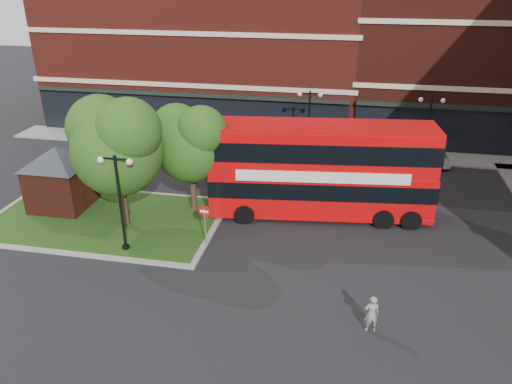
% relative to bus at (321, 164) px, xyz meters
% --- Properties ---
extents(ground, '(120.00, 120.00, 0.00)m').
position_rel_bus_xyz_m(ground, '(-3.49, -6.00, -3.01)').
color(ground, black).
rests_on(ground, ground).
extents(pavement_far, '(44.00, 3.00, 0.12)m').
position_rel_bus_xyz_m(pavement_far, '(-3.49, 10.50, -2.95)').
color(pavement_far, slate).
rests_on(pavement_far, ground).
extents(terrace_far_left, '(26.00, 12.00, 14.00)m').
position_rel_bus_xyz_m(terrace_far_left, '(-11.49, 18.00, 3.99)').
color(terrace_far_left, maroon).
rests_on(terrace_far_left, ground).
extents(terrace_far_right, '(18.00, 12.00, 16.00)m').
position_rel_bus_xyz_m(terrace_far_right, '(10.51, 18.00, 4.99)').
color(terrace_far_right, '#471911').
rests_on(terrace_far_right, ground).
extents(traffic_island, '(12.60, 7.60, 0.15)m').
position_rel_bus_xyz_m(traffic_island, '(-11.49, -3.00, -2.94)').
color(traffic_island, gray).
rests_on(traffic_island, ground).
extents(kiosk, '(6.51, 6.51, 3.60)m').
position_rel_bus_xyz_m(kiosk, '(-14.49, -2.00, -0.69)').
color(kiosk, '#471911').
rests_on(kiosk, traffic_island).
extents(tree_island_west, '(5.40, 4.71, 7.21)m').
position_rel_bus_xyz_m(tree_island_west, '(-10.09, -3.42, 1.78)').
color(tree_island_west, '#2D2116').
rests_on(tree_island_west, ground).
extents(tree_island_east, '(4.46, 3.90, 6.29)m').
position_rel_bus_xyz_m(tree_island_east, '(-7.07, -0.93, 1.23)').
color(tree_island_east, '#2D2116').
rests_on(tree_island_east, ground).
extents(lamp_island, '(1.72, 0.36, 5.00)m').
position_rel_bus_xyz_m(lamp_island, '(-8.99, -5.80, -0.18)').
color(lamp_island, black).
rests_on(lamp_island, ground).
extents(lamp_far_left, '(1.72, 0.36, 5.00)m').
position_rel_bus_xyz_m(lamp_far_left, '(-1.49, 8.50, -0.18)').
color(lamp_far_left, black).
rests_on(lamp_far_left, ground).
extents(lamp_far_right, '(1.72, 0.36, 5.00)m').
position_rel_bus_xyz_m(lamp_far_right, '(6.51, 8.50, -0.18)').
color(lamp_far_right, black).
rests_on(lamp_far_right, ground).
extents(bus, '(12.25, 4.12, 4.59)m').
position_rel_bus_xyz_m(bus, '(0.00, 0.00, 0.00)').
color(bus, red).
rests_on(bus, ground).
extents(woman, '(0.65, 0.49, 1.59)m').
position_rel_bus_xyz_m(woman, '(2.72, -9.50, -2.22)').
color(woman, gray).
rests_on(woman, ground).
extents(car_silver, '(4.52, 2.29, 1.47)m').
position_rel_bus_xyz_m(car_silver, '(-5.89, 10.00, -2.27)').
color(car_silver, '#ABAFB2').
rests_on(car_silver, ground).
extents(car_white, '(4.86, 2.20, 1.55)m').
position_rel_bus_xyz_m(car_white, '(5.91, 8.50, -2.24)').
color(car_white, silver).
rests_on(car_white, ground).
extents(no_entry_sign, '(0.61, 0.12, 2.21)m').
position_rel_bus_xyz_m(no_entry_sign, '(-5.29, -4.50, -1.44)').
color(no_entry_sign, slate).
rests_on(no_entry_sign, ground).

